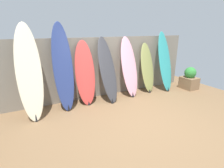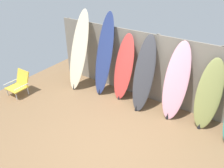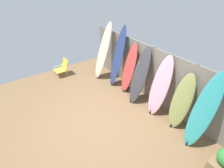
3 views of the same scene
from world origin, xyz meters
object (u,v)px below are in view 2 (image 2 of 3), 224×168
at_px(surfboard_navy_1, 104,56).
at_px(surfboard_pink_4, 176,82).
at_px(beach_chair, 19,83).
at_px(surfboard_red_2, 124,68).
at_px(surfboard_olive_5, 208,95).
at_px(surfboard_charcoal_3, 144,74).
at_px(surfboard_cream_0, 79,51).

distance_m(surfboard_navy_1, surfboard_pink_4, 2.02).
relative_size(surfboard_navy_1, beach_chair, 3.40).
xyz_separation_m(surfboard_red_2, surfboard_olive_5, (2.14, 0.01, -0.07)).
relative_size(surfboard_pink_4, beach_chair, 2.79).
height_order(surfboard_red_2, surfboard_olive_5, surfboard_red_2).
bearing_deg(surfboard_navy_1, surfboard_pink_4, 0.64).
xyz_separation_m(surfboard_navy_1, surfboard_charcoal_3, (1.23, -0.05, -0.19)).
xyz_separation_m(surfboard_cream_0, beach_chair, (-1.10, -1.33, -0.76)).
bearing_deg(surfboard_olive_5, beach_chair, -162.00).
height_order(surfboard_navy_1, surfboard_charcoal_3, surfboard_navy_1).
bearing_deg(surfboard_charcoal_3, surfboard_pink_4, 5.37).
bearing_deg(beach_chair, surfboard_navy_1, 18.51).
relative_size(surfboard_pink_4, surfboard_olive_5, 1.13).
distance_m(surfboard_cream_0, surfboard_navy_1, 0.80).
distance_m(surfboard_navy_1, surfboard_charcoal_3, 1.24).
distance_m(surfboard_pink_4, surfboard_olive_5, 0.73).
relative_size(surfboard_red_2, surfboard_olive_5, 1.09).
distance_m(surfboard_cream_0, surfboard_pink_4, 2.81).
distance_m(surfboard_charcoal_3, surfboard_olive_5, 1.51).
distance_m(surfboard_navy_1, surfboard_red_2, 0.63).
height_order(surfboard_cream_0, surfboard_pink_4, surfboard_cream_0).
distance_m(surfboard_cream_0, surfboard_olive_5, 3.54).
relative_size(surfboard_navy_1, surfboard_red_2, 1.27).
xyz_separation_m(surfboard_navy_1, surfboard_pink_4, (2.01, 0.02, -0.20)).
relative_size(surfboard_cream_0, surfboard_olive_5, 1.37).
xyz_separation_m(surfboard_navy_1, surfboard_red_2, (0.59, 0.04, -0.23)).
bearing_deg(surfboard_red_2, surfboard_navy_1, -175.66).
distance_m(surfboard_navy_1, beach_chair, 2.51).
bearing_deg(surfboard_pink_4, surfboard_olive_5, 2.46).
bearing_deg(surfboard_red_2, beach_chair, -148.98).
height_order(surfboard_cream_0, surfboard_charcoal_3, surfboard_cream_0).
xyz_separation_m(surfboard_charcoal_3, surfboard_pink_4, (0.78, 0.07, -0.01)).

